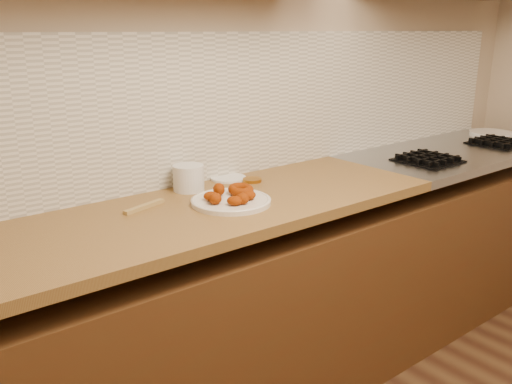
# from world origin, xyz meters

# --- Properties ---
(wall_back) EXTENTS (4.00, 0.02, 2.70)m
(wall_back) POSITION_xyz_m (0.00, 2.00, 1.35)
(wall_back) COLOR #BEA98D
(wall_back) RESTS_ON ground
(base_cabinet) EXTENTS (3.60, 0.60, 0.77)m
(base_cabinet) POSITION_xyz_m (0.00, 1.69, 0.39)
(base_cabinet) COLOR #482611
(base_cabinet) RESTS_ON floor
(butcher_block) EXTENTS (2.30, 0.62, 0.04)m
(butcher_block) POSITION_xyz_m (-0.65, 1.69, 0.88)
(butcher_block) COLOR brown
(butcher_block) RESTS_ON base_cabinet
(stovetop) EXTENTS (1.30, 0.62, 0.04)m
(stovetop) POSITION_xyz_m (1.15, 1.69, 0.88)
(stovetop) COLOR #9EA0A5
(stovetop) RESTS_ON base_cabinet
(backsplash) EXTENTS (3.60, 0.02, 0.60)m
(backsplash) POSITION_xyz_m (0.00, 1.99, 1.20)
(backsplash) COLOR beige
(backsplash) RESTS_ON wall_back
(burner_grates) EXTENTS (0.91, 0.26, 0.03)m
(burner_grates) POSITION_xyz_m (1.13, 1.61, 0.91)
(burner_grates) COLOR black
(burner_grates) RESTS_ON stovetop
(donut_plate) EXTENTS (0.29, 0.29, 0.02)m
(donut_plate) POSITION_xyz_m (-0.33, 1.66, 0.91)
(donut_plate) COLOR silver
(donut_plate) RESTS_ON butcher_block
(ring_donut) EXTENTS (0.13, 0.13, 0.04)m
(ring_donut) POSITION_xyz_m (-0.26, 1.69, 0.93)
(ring_donut) COLOR #842F00
(ring_donut) RESTS_ON donut_plate
(fried_dough_chunks) EXTENTS (0.19, 0.20, 0.05)m
(fried_dough_chunks) POSITION_xyz_m (-0.35, 1.65, 0.94)
(fried_dough_chunks) COLOR #842F00
(fried_dough_chunks) RESTS_ON donut_plate
(plastic_tub) EXTENTS (0.13, 0.13, 0.10)m
(plastic_tub) POSITION_xyz_m (-0.36, 1.90, 0.95)
(plastic_tub) COLOR silver
(plastic_tub) RESTS_ON butcher_block
(tub_lid) EXTENTS (0.18, 0.18, 0.01)m
(tub_lid) POSITION_xyz_m (-0.14, 1.94, 0.90)
(tub_lid) COLOR white
(tub_lid) RESTS_ON butcher_block
(brass_jar_lid) EXTENTS (0.09, 0.09, 0.01)m
(brass_jar_lid) POSITION_xyz_m (-0.09, 1.85, 0.91)
(brass_jar_lid) COLOR #A46918
(brass_jar_lid) RESTS_ON butcher_block
(wooden_utensil) EXTENTS (0.18, 0.07, 0.01)m
(wooden_utensil) POSITION_xyz_m (-0.61, 1.80, 0.91)
(wooden_utensil) COLOR #9E8146
(wooden_utensil) RESTS_ON butcher_block
(plate_stack) EXTENTS (0.25, 0.25, 0.02)m
(plate_stack) POSITION_xyz_m (1.66, 1.76, 0.91)
(plate_stack) COLOR silver
(plate_stack) RESTS_ON stovetop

